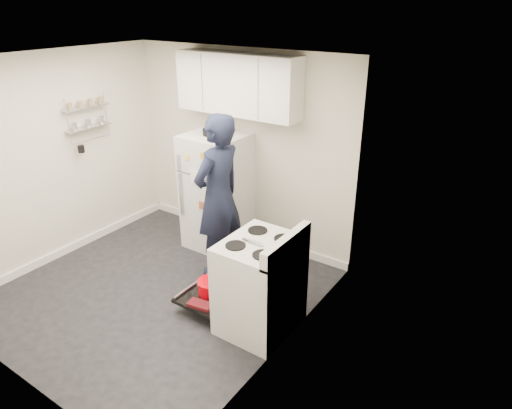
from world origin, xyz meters
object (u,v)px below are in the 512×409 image
Objects in this scene: electric_range at (259,286)px; person at (218,197)px; open_oven_door at (212,290)px; refrigerator at (217,191)px.

person is (-0.96, 0.61, 0.49)m from electric_range.
person reaches higher than electric_range.
electric_range is 1.56× the size of open_oven_door.
refrigerator reaches higher than open_oven_door.
open_oven_door is 1.48m from refrigerator.
refrigerator is (-0.79, 1.11, 0.57)m from open_oven_door.
refrigerator is at bearing 125.55° from open_oven_door.
electric_range is 0.57× the size of person.
electric_range reaches higher than open_oven_door.
electric_range is at bearing 61.33° from person.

